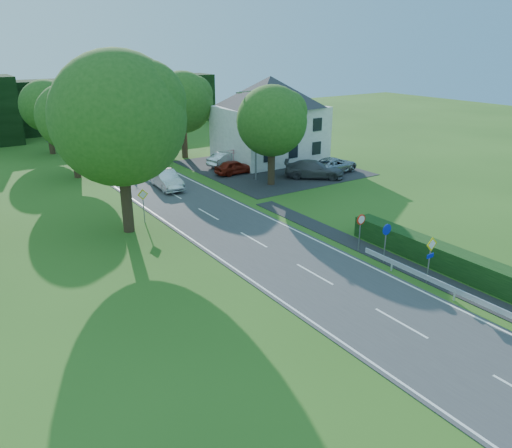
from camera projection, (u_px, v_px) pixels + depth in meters
road at (237, 231)px, 33.36m from camera, size 7.00×80.00×0.04m
parking_pad at (271, 168)px, 49.75m from camera, size 14.00×16.00×0.04m
line_edge_left at (194, 240)px, 31.65m from camera, size 0.12×80.00×0.01m
line_edge_right at (276, 221)px, 35.05m from camera, size 0.12×80.00×0.01m
line_centre at (237, 230)px, 33.35m from camera, size 0.12×80.00×0.01m
tree_main at (121, 145)px, 31.33m from camera, size 9.40×9.40×11.64m
tree_left_far at (72, 131)px, 44.85m from camera, size 7.00×7.00×8.58m
tree_right_far at (183, 115)px, 52.58m from camera, size 7.40×7.40×9.09m
tree_left_back at (48, 117)px, 54.55m from camera, size 6.60×6.60×8.07m
tree_right_back at (146, 114)px, 58.56m from camera, size 6.20×6.20×7.56m
tree_right_mid at (272, 136)px, 42.55m from camera, size 7.00×7.00×8.58m
treeline_right at (116, 102)px, 72.17m from camera, size 30.00×5.00×7.00m
house_white at (270, 118)px, 51.61m from camera, size 10.60×8.40×8.60m
streetlight at (254, 131)px, 43.82m from camera, size 2.03×0.18×8.00m
sign_priority_right at (431, 251)px, 25.62m from camera, size 0.78×0.09×2.59m
sign_roundabout at (386, 236)px, 28.00m from camera, size 0.64×0.08×2.37m
sign_speed_limit at (361, 224)px, 29.52m from camera, size 0.64×0.11×2.37m
sign_priority_left at (143, 199)px, 34.30m from camera, size 0.78×0.09×2.44m
moving_car at (166, 179)px, 42.54m from camera, size 1.97×4.81×1.55m
motorcycle at (134, 176)px, 44.80m from camera, size 0.96×1.91×0.96m
parked_car_red at (235, 167)px, 47.20m from camera, size 3.91×1.65×1.32m
parked_car_silver_a at (226, 159)px, 50.23m from camera, size 4.49×2.58×1.40m
parked_car_grey at (314, 169)px, 45.87m from camera, size 5.56×5.21×1.57m
parked_car_silver_b at (333, 165)px, 47.57m from camera, size 5.71×3.38×1.49m
parasol at (234, 158)px, 49.37m from camera, size 2.57×2.60×1.87m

